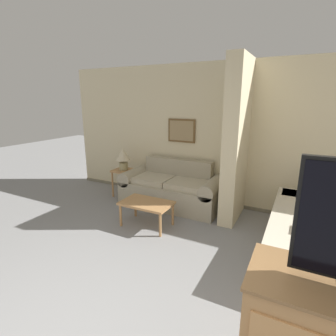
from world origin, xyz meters
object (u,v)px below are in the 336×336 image
at_px(table_lamp, 123,156).
at_px(bed, 332,239).
at_px(coffee_table, 147,205).
at_px(couch, 172,188).

relative_size(table_lamp, bed, 0.21).
bearing_deg(bed, coffee_table, -173.57).
bearing_deg(table_lamp, couch, 1.87).
xyz_separation_m(couch, bed, (2.56, -0.68, -0.05)).
relative_size(coffee_table, bed, 0.37).
height_order(coffee_table, bed, bed).
bearing_deg(bed, couch, 165.07).
distance_m(table_lamp, bed, 3.75).
xyz_separation_m(coffee_table, bed, (2.53, 0.28, -0.08)).
distance_m(couch, table_lamp, 1.21).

